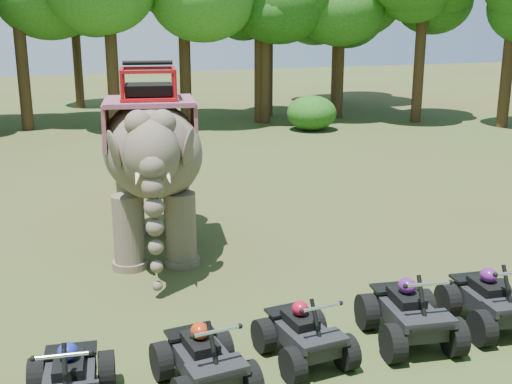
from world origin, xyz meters
The scene contains 19 objects.
ground centered at (0.00, 0.00, 0.00)m, with size 110.00×110.00×0.00m, color #47381E.
elephant centered at (-1.62, 3.70, 2.18)m, with size 2.28×5.18×4.36m, color brown, non-canonical shape.
atv_0 centered at (-4.09, -2.39, 0.62)m, with size 1.22×1.67×1.24m, color black, non-canonical shape.
atv_1 centered at (-2.18, -2.43, 0.61)m, with size 1.21×1.66×1.23m, color black, non-canonical shape.
atv_2 centered at (-0.45, -2.19, 0.59)m, with size 1.16×1.59×1.18m, color black, non-canonical shape.
atv_3 centered at (1.48, -2.24, 0.67)m, with size 1.31×1.80×1.33m, color black, non-canonical shape.
atv_4 centered at (3.14, -2.30, 0.65)m, with size 1.28×1.75×1.30m, color black, non-canonical shape.
tree_0 centered at (0.00, 20.70, 4.52)m, with size 6.33×6.33×9.05m, color #195114, non-canonical shape.
tree_1 centered at (3.80, 21.72, 4.75)m, with size 6.65×6.65×9.50m, color #195114, non-canonical shape.
tree_2 centered at (7.58, 20.94, 4.65)m, with size 6.51×6.51×9.30m, color #195114, non-canonical shape.
tree_3 centered at (12.18, 20.95, 4.25)m, with size 5.95×5.95×8.50m, color #195114, non-canonical shape.
tree_4 centered at (15.36, 18.10, 4.16)m, with size 5.82×5.82×8.32m, color #195114, non-canonical shape.
tree_5 centered at (18.47, 15.16, 4.50)m, with size 6.29×6.29×8.99m, color #195114, non-canonical shape.
tree_32 centered at (-3.99, 22.68, 4.54)m, with size 6.36×6.36×9.09m, color #195114, non-canonical shape.
tree_35 centered at (7.76, 20.66, 3.79)m, with size 5.31×5.31×7.58m, color #195114, non-canonical shape.
tree_38 centered at (8.83, 22.93, 3.76)m, with size 5.26×5.26×7.51m, color #195114, non-canonical shape.
tree_39 centered at (15.07, 26.80, 5.14)m, with size 7.19×7.19×10.28m, color #195114, non-canonical shape.
tree_40 centered at (-0.75, 29.93, 3.66)m, with size 5.12×5.12×7.32m, color #195114, non-canonical shape.
tree_42 centered at (15.26, 26.68, 4.17)m, with size 5.84×5.84×8.34m, color #195114, non-canonical shape.
Camera 1 is at (-4.41, -10.62, 5.33)m, focal length 45.00 mm.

